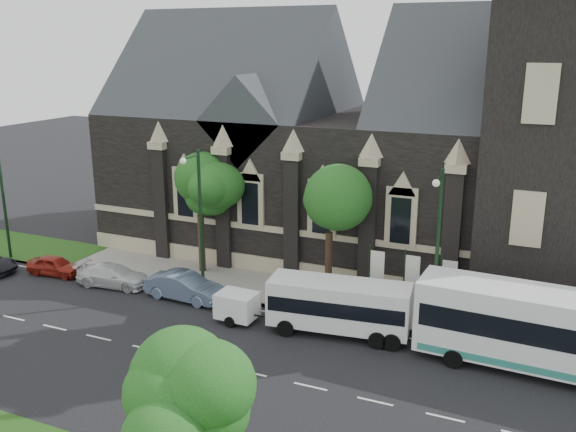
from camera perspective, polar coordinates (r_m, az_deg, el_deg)
The scene contains 18 objects.
ground at distance 31.45m, azimuth -8.40°, elevation -12.97°, with size 160.00×160.00×0.00m, color black.
sidewalk at distance 38.96m, azimuth -0.99°, elevation -6.84°, with size 80.00×5.00×0.15m, color gray.
museum at distance 43.67m, azimuth 10.28°, elevation 6.43°, with size 40.00×17.70×29.90m.
tree_park_east at distance 19.46m, azimuth -7.90°, elevation -16.67°, with size 3.40×3.40×6.28m.
tree_walk_right at distance 37.07m, azimuth 4.27°, elevation 1.30°, with size 4.08×4.08×7.80m.
tree_walk_left at distance 40.86m, azimuth -7.74°, elevation 2.43°, with size 3.91×3.91×7.64m.
street_lamp_near at distance 32.26m, azimuth 13.51°, elevation -2.61°, with size 0.36×1.88×9.00m.
street_lamp_mid at distance 37.12m, azimuth -8.20°, elevation 0.07°, with size 0.36×1.88×9.00m.
street_lamp_far at distance 47.37m, azimuth -24.93°, elevation 2.15°, with size 0.36×1.88×9.00m.
banner_flag_left at distance 35.67m, azimuth 7.91°, elevation -5.18°, with size 0.90×0.10×4.00m.
banner_flag_center at distance 35.23m, azimuth 11.05°, elevation -5.60°, with size 0.90×0.10×4.00m.
banner_flag_right at distance 34.90m, azimuth 14.27°, elevation -6.01°, with size 0.90×0.10×4.00m.
tour_coach at distance 31.50m, azimuth 24.29°, elevation -9.87°, with size 13.68×3.58×3.96m.
shuttle_bus at distance 33.17m, azimuth 4.74°, elevation -8.07°, with size 7.69×3.40×2.88m.
box_trailer at distance 34.78m, azimuth -4.69°, elevation -8.19°, with size 3.16×1.86×1.67m.
sedan at distance 38.11m, azimuth -9.47°, elevation -6.39°, with size 1.72×4.94×1.63m, color slate.
car_far_red at distance 44.26m, azimuth -20.59°, elevation -4.28°, with size 1.54×3.83×1.30m, color maroon.
car_far_white at distance 41.17m, azimuth -15.75°, elevation -5.27°, with size 1.94×4.77×1.38m, color silver.
Camera 1 is at (15.05, -23.20, 14.97)m, focal length 38.74 mm.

